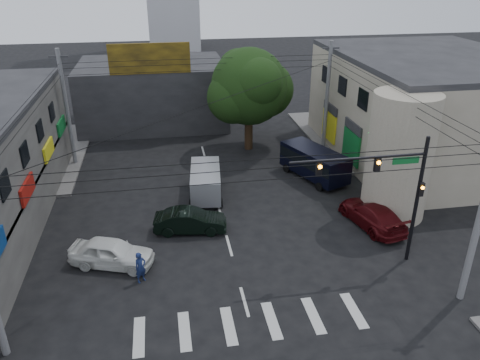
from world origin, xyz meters
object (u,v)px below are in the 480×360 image
object	(u,v)px
maroon_sedan	(372,215)
navy_van	(314,164)
traffic_gantry	(390,183)
utility_pole_far_left	(67,109)
utility_pole_far_right	(327,97)
utility_pole_near_right	(480,216)
dark_sedan	(190,221)
street_tree	(249,87)
traffic_officer	(140,267)
silver_minivan	(206,183)
white_compact	(112,253)

from	to	relation	value
maroon_sedan	navy_van	size ratio (longest dim) A/B	0.90
traffic_gantry	maroon_sedan	bearing A→B (deg)	71.65
utility_pole_far_left	navy_van	world-z (taller)	utility_pole_far_left
traffic_gantry	utility_pole_far_right	xyz separation A→B (m)	(2.68, 17.00, -0.23)
utility_pole_near_right	dark_sedan	size ratio (longest dim) A/B	2.04
street_tree	traffic_officer	distance (m)	20.19
silver_minivan	traffic_officer	size ratio (longest dim) A/B	2.90
utility_pole_near_right	maroon_sedan	distance (m)	8.35
traffic_gantry	utility_pole_near_right	bearing A→B (deg)	-52.58
dark_sedan	silver_minivan	distance (m)	4.71
street_tree	utility_pole_near_right	size ratio (longest dim) A/B	0.95
traffic_officer	silver_minivan	bearing A→B (deg)	28.96
utility_pole_far_right	traffic_officer	bearing A→B (deg)	-133.09
dark_sedan	utility_pole_near_right	bearing A→B (deg)	-116.38
traffic_gantry	navy_van	distance (m)	11.73
traffic_gantry	silver_minivan	bearing A→B (deg)	131.84
dark_sedan	silver_minivan	world-z (taller)	silver_minivan
utility_pole_far_left	white_compact	bearing A→B (deg)	-74.85
utility_pole_far_left	utility_pole_near_right	bearing A→B (deg)	-44.31
street_tree	traffic_officer	world-z (taller)	street_tree
utility_pole_far_left	silver_minivan	xyz separation A→B (m)	(9.84, -7.53, -3.58)
utility_pole_near_right	traffic_officer	distance (m)	16.38
street_tree	traffic_officer	size ratio (longest dim) A/B	5.11
utility_pole_near_right	utility_pole_far_left	world-z (taller)	same
street_tree	white_compact	distance (m)	19.52
maroon_sedan	traffic_officer	size ratio (longest dim) A/B	3.22
silver_minivan	navy_van	bearing A→B (deg)	-72.92
utility_pole_near_right	white_compact	world-z (taller)	utility_pole_near_right
maroon_sedan	utility_pole_near_right	bearing A→B (deg)	89.05
street_tree	utility_pole_far_left	xyz separation A→B (m)	(-14.50, -1.00, -0.87)
traffic_gantry	street_tree	bearing A→B (deg)	101.99
white_compact	traffic_officer	bearing A→B (deg)	-118.85
utility_pole_far_left	maroon_sedan	xyz separation A→B (m)	(19.58, -13.23, -3.85)
utility_pole_far_left	maroon_sedan	bearing A→B (deg)	-34.05
utility_pole_far_left	traffic_officer	bearing A→B (deg)	-71.38
silver_minivan	utility_pole_near_right	bearing A→B (deg)	-133.44
traffic_gantry	traffic_officer	world-z (taller)	traffic_gantry
utility_pole_far_left	traffic_officer	distance (m)	17.82
street_tree	silver_minivan	xyz separation A→B (m)	(-4.66, -8.53, -4.45)
maroon_sedan	navy_van	distance (m)	7.50
utility_pole_near_right	street_tree	bearing A→B (deg)	106.82
utility_pole_far_right	dark_sedan	world-z (taller)	utility_pole_far_right
maroon_sedan	dark_sedan	bearing A→B (deg)	-18.27
utility_pole_near_right	utility_pole_far_left	size ratio (longest dim) A/B	1.00
utility_pole_far_right	maroon_sedan	bearing A→B (deg)	-96.14
silver_minivan	street_tree	bearing A→B (deg)	-22.78
dark_sedan	silver_minivan	xyz separation A→B (m)	(1.41, 4.48, 0.30)
maroon_sedan	traffic_officer	distance (m)	14.39
utility_pole_far_right	utility_pole_near_right	bearing A→B (deg)	-90.00
traffic_gantry	dark_sedan	world-z (taller)	traffic_gantry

